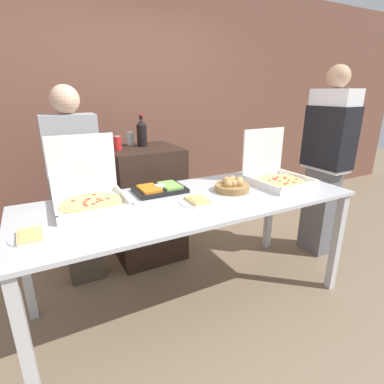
% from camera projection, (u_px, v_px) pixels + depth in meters
% --- Properties ---
extents(ground_plane, '(16.00, 16.00, 0.00)m').
position_uv_depth(ground_plane, '(192.00, 300.00, 2.39)').
color(ground_plane, '#847056').
extents(brick_wall_behind, '(10.00, 0.06, 2.80)m').
position_uv_depth(brick_wall_behind, '(121.00, 108.00, 3.36)').
color(brick_wall_behind, brown).
rests_on(brick_wall_behind, ground_plane).
extents(buffet_table, '(2.33, 0.89, 0.86)m').
position_uv_depth(buffet_table, '(192.00, 211.00, 2.14)').
color(buffet_table, silver).
rests_on(buffet_table, ground_plane).
extents(pizza_box_near_right, '(0.44, 0.46, 0.43)m').
position_uv_depth(pizza_box_near_right, '(276.00, 174.00, 2.45)').
color(pizza_box_near_right, white).
rests_on(pizza_box_near_right, buffet_table).
extents(pizza_box_far_left, '(0.46, 0.47, 0.44)m').
position_uv_depth(pizza_box_far_left, '(89.00, 193.00, 1.98)').
color(pizza_box_far_left, white).
rests_on(pizza_box_far_left, buffet_table).
extents(paper_plate_front_center, '(0.25, 0.25, 0.03)m').
position_uv_depth(paper_plate_front_center, '(197.00, 201.00, 2.04)').
color(paper_plate_front_center, white).
rests_on(paper_plate_front_center, buffet_table).
extents(paper_plate_front_left, '(0.21, 0.21, 0.03)m').
position_uv_depth(paper_plate_front_left, '(30.00, 236.00, 1.55)').
color(paper_plate_front_left, white).
rests_on(paper_plate_front_left, buffet_table).
extents(veggie_tray, '(0.37, 0.26, 0.05)m').
position_uv_depth(veggie_tray, '(160.00, 189.00, 2.25)').
color(veggie_tray, black).
rests_on(veggie_tray, buffet_table).
extents(bread_basket, '(0.26, 0.26, 0.10)m').
position_uv_depth(bread_basket, '(232.00, 186.00, 2.27)').
color(bread_basket, '#9E7542').
rests_on(bread_basket, buffet_table).
extents(sideboard_podium, '(0.62, 0.59, 1.09)m').
position_uv_depth(sideboard_podium, '(146.00, 203.00, 2.91)').
color(sideboard_podium, black).
rests_on(sideboard_podium, ground_plane).
extents(soda_bottle, '(0.09, 0.09, 0.29)m').
position_uv_depth(soda_bottle, '(142.00, 133.00, 2.77)').
color(soda_bottle, black).
rests_on(soda_bottle, sideboard_podium).
extents(soda_can_silver, '(0.07, 0.07, 0.12)m').
position_uv_depth(soda_can_silver, '(130.00, 139.00, 2.85)').
color(soda_can_silver, silver).
rests_on(soda_can_silver, sideboard_podium).
extents(soda_can_colored, '(0.07, 0.07, 0.12)m').
position_uv_depth(soda_can_colored, '(117.00, 143.00, 2.60)').
color(soda_can_colored, red).
rests_on(soda_can_colored, sideboard_podium).
extents(person_guest_plaid, '(0.40, 0.22, 1.63)m').
position_uv_depth(person_guest_plaid, '(76.00, 186.00, 2.42)').
color(person_guest_plaid, '#473D33').
rests_on(person_guest_plaid, ground_plane).
extents(person_server_vest, '(0.24, 0.42, 1.81)m').
position_uv_depth(person_server_vest, '(327.00, 154.00, 2.83)').
color(person_server_vest, slate).
rests_on(person_server_vest, ground_plane).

